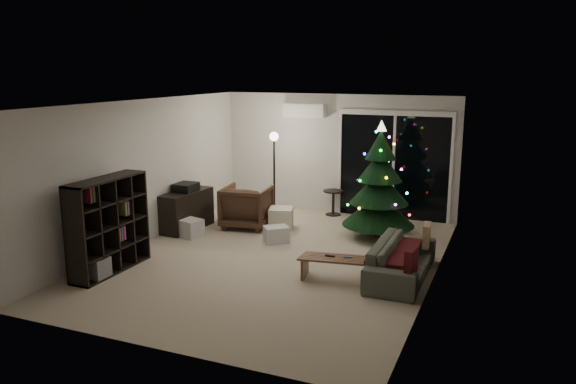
{
  "coord_description": "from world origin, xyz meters",
  "views": [
    {
      "loc": [
        3.49,
        -7.91,
        3.01
      ],
      "look_at": [
        0.1,
        0.3,
        1.05
      ],
      "focal_mm": 35.0,
      "sensor_mm": 36.0,
      "label": 1
    }
  ],
  "objects_px": {
    "sofa": "(401,260)",
    "coffee_table": "(340,270)",
    "armchair": "(247,207)",
    "christmas_tree": "(379,180)",
    "bookshelf": "(99,224)",
    "media_cabinet": "(187,210)"
  },
  "relations": [
    {
      "from": "bookshelf",
      "to": "media_cabinet",
      "type": "relative_size",
      "value": 1.22
    },
    {
      "from": "christmas_tree",
      "to": "sofa",
      "type": "bearing_deg",
      "value": -66.69
    },
    {
      "from": "bookshelf",
      "to": "coffee_table",
      "type": "relative_size",
      "value": 1.26
    },
    {
      "from": "armchair",
      "to": "sofa",
      "type": "bearing_deg",
      "value": 147.26
    },
    {
      "from": "media_cabinet",
      "to": "christmas_tree",
      "type": "height_order",
      "value": "christmas_tree"
    },
    {
      "from": "coffee_table",
      "to": "christmas_tree",
      "type": "bearing_deg",
      "value": 81.52
    },
    {
      "from": "bookshelf",
      "to": "sofa",
      "type": "xyz_separation_m",
      "value": [
        4.3,
        1.41,
        -0.45
      ]
    },
    {
      "from": "christmas_tree",
      "to": "coffee_table",
      "type": "bearing_deg",
      "value": -89.79
    },
    {
      "from": "media_cabinet",
      "to": "christmas_tree",
      "type": "relative_size",
      "value": 0.56
    },
    {
      "from": "bookshelf",
      "to": "christmas_tree",
      "type": "distance_m",
      "value": 4.79
    },
    {
      "from": "bookshelf",
      "to": "armchair",
      "type": "height_order",
      "value": "bookshelf"
    },
    {
      "from": "bookshelf",
      "to": "media_cabinet",
      "type": "xyz_separation_m",
      "value": [
        0.0,
        2.39,
        -0.35
      ]
    },
    {
      "from": "sofa",
      "to": "coffee_table",
      "type": "relative_size",
      "value": 1.64
    },
    {
      "from": "armchair",
      "to": "christmas_tree",
      "type": "relative_size",
      "value": 0.42
    },
    {
      "from": "bookshelf",
      "to": "sofa",
      "type": "bearing_deg",
      "value": 41.24
    },
    {
      "from": "coffee_table",
      "to": "bookshelf",
      "type": "bearing_deg",
      "value": -174.31
    },
    {
      "from": "media_cabinet",
      "to": "coffee_table",
      "type": "xyz_separation_m",
      "value": [
        3.52,
        -1.49,
        -0.19
      ]
    },
    {
      "from": "sofa",
      "to": "coffee_table",
      "type": "height_order",
      "value": "sofa"
    },
    {
      "from": "coffee_table",
      "to": "christmas_tree",
      "type": "xyz_separation_m",
      "value": [
        -0.01,
        2.34,
        0.88
      ]
    },
    {
      "from": "bookshelf",
      "to": "armchair",
      "type": "relative_size",
      "value": 1.62
    },
    {
      "from": "armchair",
      "to": "sofa",
      "type": "xyz_separation_m",
      "value": [
        3.3,
        -1.55,
        -0.13
      ]
    },
    {
      "from": "armchair",
      "to": "christmas_tree",
      "type": "xyz_separation_m",
      "value": [
        2.51,
        0.29,
        0.66
      ]
    }
  ]
}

